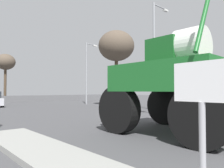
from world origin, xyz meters
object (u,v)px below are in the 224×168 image
Objects in this scene: streetlight_far_right at (87,70)px; streetlight_near_right at (155,50)px; oversize_sprayer at (178,82)px; bare_tree_right at (116,46)px; lane_arrow_sign at (201,112)px; bare_tree_far_center at (5,63)px; traffic_signal_near_right at (157,72)px.

streetlight_near_right is at bearing -92.86° from streetlight_far_right.
oversize_sprayer is 15.09m from bare_tree_right.
bare_tree_far_center reaches higher than lane_arrow_sign.
bare_tree_right is (12.99, 15.19, 4.90)m from lane_arrow_sign.
traffic_signal_near_right is at bearing 38.27° from lane_arrow_sign.
bare_tree_far_center is at bearing 95.18° from traffic_signal_near_right.
streetlight_near_right reaches higher than streetlight_far_right.
streetlight_near_right reaches higher than traffic_signal_near_right.
lane_arrow_sign is at bearing -130.52° from bare_tree_right.
streetlight_near_right is (3.16, 2.51, 2.12)m from traffic_signal_near_right.
bare_tree_right reaches higher than traffic_signal_near_right.
streetlight_far_right reaches higher than traffic_signal_near_right.
oversize_sprayer is 1.29× the size of traffic_signal_near_right.
streetlight_far_right reaches higher than lane_arrow_sign.
bare_tree_far_center is (-6.22, 16.57, -0.64)m from bare_tree_right.
streetlight_near_right is 1.20× the size of streetlight_far_right.
oversize_sprayer is at bearing -136.33° from traffic_signal_near_right.
bare_tree_far_center is (-5.91, 11.78, 1.49)m from streetlight_far_right.
streetlight_far_right is at bearing 74.09° from traffic_signal_near_right.
oversize_sprayer is 0.63× the size of bare_tree_right.
oversize_sprayer is at bearing 33.07° from lane_arrow_sign.
bare_tree_far_center is (-5.39, 22.16, 0.68)m from streetlight_near_right.
traffic_signal_near_right is 24.92m from bare_tree_far_center.
traffic_signal_near_right is 0.56× the size of bare_tree_far_center.
traffic_signal_near_right is at bearing -47.55° from oversize_sprayer.
traffic_signal_near_right reaches higher than lane_arrow_sign.
bare_tree_right is (0.31, -4.79, 2.13)m from streetlight_far_right.
oversize_sprayer is 0.56× the size of streetlight_near_right.
streetlight_near_right is 1.30× the size of bare_tree_far_center.
bare_tree_right is at bearing 49.48° from lane_arrow_sign.
traffic_signal_near_right is (9.00, 7.10, 1.45)m from lane_arrow_sign.
oversize_sprayer is 28.86m from bare_tree_far_center.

